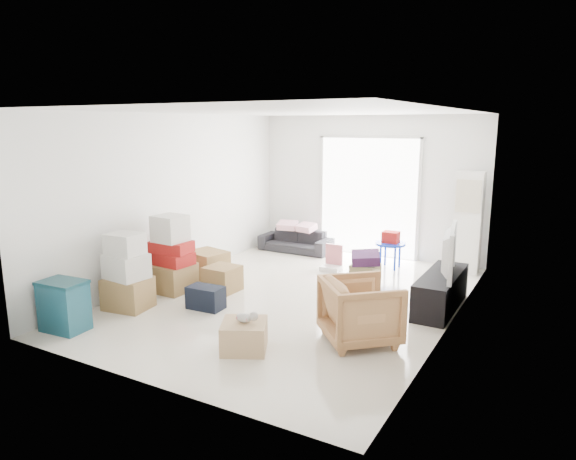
# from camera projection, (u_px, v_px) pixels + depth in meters

# --- Properties ---
(room_shell) EXTENTS (4.98, 6.48, 3.18)m
(room_shell) POSITION_uv_depth(u_px,v_px,m) (295.00, 208.00, 7.36)
(room_shell) COLOR beige
(room_shell) RESTS_ON ground
(sliding_door) EXTENTS (2.10, 0.04, 2.33)m
(sliding_door) POSITION_uv_depth(u_px,v_px,m) (368.00, 192.00, 9.93)
(sliding_door) COLOR white
(sliding_door) RESTS_ON room_shell
(ac_tower) EXTENTS (0.45, 0.30, 1.75)m
(ac_tower) POSITION_uv_depth(u_px,v_px,m) (468.00, 223.00, 8.79)
(ac_tower) COLOR white
(ac_tower) RESTS_ON room_shell
(tv_console) EXTENTS (0.45, 1.50, 0.50)m
(tv_console) POSITION_uv_depth(u_px,v_px,m) (441.00, 291.00, 7.13)
(tv_console) COLOR black
(tv_console) RESTS_ON room_shell
(television) EXTENTS (0.85, 1.25, 0.15)m
(television) POSITION_uv_depth(u_px,v_px,m) (442.00, 269.00, 7.06)
(television) COLOR black
(television) RESTS_ON tv_console
(sofa) EXTENTS (1.47, 0.43, 0.58)m
(sofa) POSITION_uv_depth(u_px,v_px,m) (296.00, 237.00, 10.35)
(sofa) COLOR #252529
(sofa) RESTS_ON room_shell
(pillow_left) EXTENTS (0.41, 0.35, 0.11)m
(pillow_left) POSITION_uv_depth(u_px,v_px,m) (287.00, 220.00, 10.38)
(pillow_left) COLOR #F5B3C3
(pillow_left) RESTS_ON sofa
(pillow_right) EXTENTS (0.43, 0.37, 0.13)m
(pillow_right) POSITION_uv_depth(u_px,v_px,m) (306.00, 221.00, 10.17)
(pillow_right) COLOR #F5B3C3
(pillow_right) RESTS_ON sofa
(armchair) EXTENTS (1.12, 1.12, 0.84)m
(armchair) POSITION_uv_depth(u_px,v_px,m) (361.00, 308.00, 6.00)
(armchair) COLOR tan
(armchair) RESTS_ON room_shell
(storage_bins) EXTENTS (0.59, 0.43, 0.64)m
(storage_bins) POSITION_uv_depth(u_px,v_px,m) (64.00, 306.00, 6.36)
(storage_bins) COLOR #154657
(storage_bins) RESTS_ON room_shell
(box_stack_a) EXTENTS (0.65, 0.57, 1.07)m
(box_stack_a) POSITION_uv_depth(u_px,v_px,m) (127.00, 275.00, 7.09)
(box_stack_a) COLOR olive
(box_stack_a) RESTS_ON room_shell
(box_stack_b) EXTENTS (0.67, 0.58, 1.18)m
(box_stack_b) POSITION_uv_depth(u_px,v_px,m) (172.00, 258.00, 7.85)
(box_stack_b) COLOR olive
(box_stack_b) RESTS_ON room_shell
(box_stack_c) EXTENTS (0.71, 0.63, 0.45)m
(box_stack_c) POSITION_uv_depth(u_px,v_px,m) (207.00, 264.00, 8.61)
(box_stack_c) COLOR olive
(box_stack_c) RESTS_ON room_shell
(loose_box) EXTENTS (0.48, 0.48, 0.39)m
(loose_box) POSITION_uv_depth(u_px,v_px,m) (223.00, 279.00, 7.90)
(loose_box) COLOR olive
(loose_box) RESTS_ON room_shell
(duffel_bag) EXTENTS (0.51, 0.33, 0.32)m
(duffel_bag) POSITION_uv_depth(u_px,v_px,m) (206.00, 298.00, 7.14)
(duffel_bag) COLOR black
(duffel_bag) RESTS_ON room_shell
(ottoman) EXTENTS (0.40, 0.40, 0.39)m
(ottoman) POSITION_uv_depth(u_px,v_px,m) (365.00, 276.00, 8.02)
(ottoman) COLOR olive
(ottoman) RESTS_ON room_shell
(blanket) EXTENTS (0.56, 0.56, 0.14)m
(blanket) POSITION_uv_depth(u_px,v_px,m) (366.00, 260.00, 7.97)
(blanket) COLOR #3E1C47
(blanket) RESTS_ON ottoman
(kids_table) EXTENTS (0.54, 0.54, 0.66)m
(kids_table) POSITION_uv_depth(u_px,v_px,m) (391.00, 242.00, 9.12)
(kids_table) COLOR #0C2BB8
(kids_table) RESTS_ON room_shell
(toy_walker) EXTENTS (0.35, 0.31, 0.45)m
(toy_walker) POSITION_uv_depth(u_px,v_px,m) (332.00, 263.00, 9.05)
(toy_walker) COLOR silver
(toy_walker) RESTS_ON room_shell
(wood_crate) EXTENTS (0.67, 0.67, 0.33)m
(wood_crate) POSITION_uv_depth(u_px,v_px,m) (244.00, 336.00, 5.83)
(wood_crate) COLOR tan
(wood_crate) RESTS_ON room_shell
(plush_bunny) EXTENTS (0.26, 0.15, 0.13)m
(plush_bunny) POSITION_uv_depth(u_px,v_px,m) (246.00, 317.00, 5.78)
(plush_bunny) COLOR #B2ADA8
(plush_bunny) RESTS_ON wood_crate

